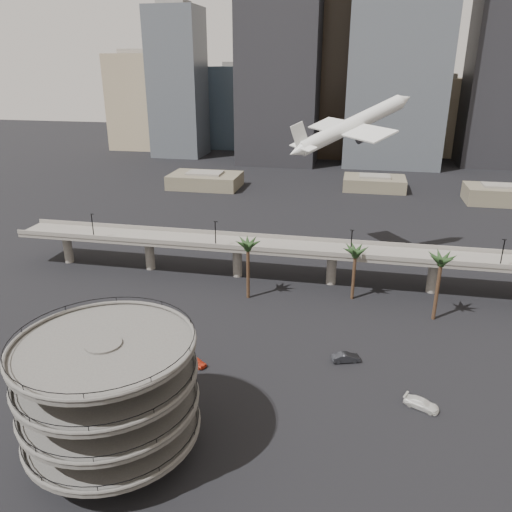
% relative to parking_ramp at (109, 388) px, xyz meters
% --- Properties ---
extents(ground, '(700.00, 700.00, 0.00)m').
position_rel_parking_ramp_xyz_m(ground, '(13.00, 4.00, -9.84)').
color(ground, black).
rests_on(ground, ground).
extents(parking_ramp, '(22.20, 22.20, 17.35)m').
position_rel_parking_ramp_xyz_m(parking_ramp, '(0.00, 0.00, 0.00)').
color(parking_ramp, '#4D4B48').
rests_on(parking_ramp, ground).
extents(overpass, '(130.00, 9.30, 14.70)m').
position_rel_parking_ramp_xyz_m(overpass, '(13.00, 59.00, -2.50)').
color(overpass, slate).
rests_on(overpass, ground).
extents(palm_trees, '(42.40, 10.40, 14.00)m').
position_rel_parking_ramp_xyz_m(palm_trees, '(27.02, 48.65, 1.59)').
color(palm_trees, '#462D1E').
rests_on(palm_trees, ground).
extents(low_buildings, '(135.00, 27.50, 6.80)m').
position_rel_parking_ramp_xyz_m(low_buildings, '(19.89, 146.30, -6.97)').
color(low_buildings, brown).
rests_on(low_buildings, ground).
extents(skyline, '(269.00, 86.00, 115.63)m').
position_rel_parking_ramp_xyz_m(skyline, '(28.11, 221.09, 32.42)').
color(skyline, gray).
rests_on(skyline, ground).
extents(airborne_jet, '(28.32, 27.01, 14.49)m').
position_rel_parking_ramp_xyz_m(airborne_jet, '(26.04, 70.88, 24.19)').
color(airborne_jet, silver).
rests_on(airborne_jet, ground).
extents(car_a, '(4.29, 3.27, 1.36)m').
position_rel_parking_ramp_xyz_m(car_a, '(4.01, 21.02, -9.15)').
color(car_a, red).
rests_on(car_a, ground).
extents(car_b, '(5.11, 3.08, 1.59)m').
position_rel_parking_ramp_xyz_m(car_b, '(28.58, 27.19, -9.04)').
color(car_b, black).
rests_on(car_b, ground).
extents(car_c, '(5.50, 3.94, 1.48)m').
position_rel_parking_ramp_xyz_m(car_c, '(39.88, 17.11, -9.10)').
color(car_c, white).
rests_on(car_c, ground).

